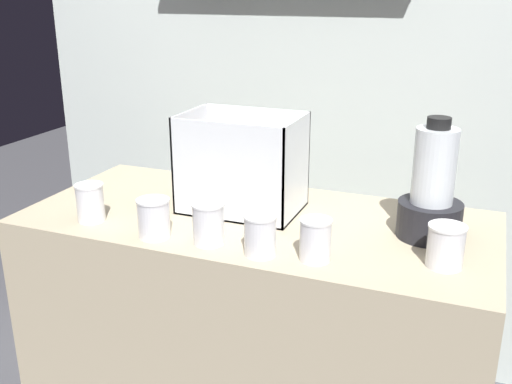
{
  "coord_description": "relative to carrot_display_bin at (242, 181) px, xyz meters",
  "views": [
    {
      "loc": [
        0.62,
        -1.54,
        1.56
      ],
      "look_at": [
        0.0,
        0.0,
        0.98
      ],
      "focal_mm": 41.62,
      "sensor_mm": 36.0,
      "label": 1
    }
  ],
  "objects": [
    {
      "name": "carrot_display_bin",
      "position": [
        0.0,
        0.0,
        0.0
      ],
      "size": [
        0.35,
        0.24,
        0.3
      ],
      "color": "white",
      "rests_on": "counter"
    },
    {
      "name": "juice_cup_carrot_rightmost",
      "position": [
        0.62,
        -0.18,
        -0.04
      ],
      "size": [
        0.09,
        0.09,
        0.11
      ],
      "color": "white",
      "rests_on": "counter"
    },
    {
      "name": "juice_cup_carrot_middle",
      "position": [
        0.02,
        -0.27,
        -0.04
      ],
      "size": [
        0.09,
        0.09,
        0.11
      ],
      "color": "white",
      "rests_on": "counter"
    },
    {
      "name": "juice_cup_carrot_far_left",
      "position": [
        -0.38,
        -0.26,
        -0.04
      ],
      "size": [
        0.08,
        0.08,
        0.11
      ],
      "color": "white",
      "rests_on": "counter"
    },
    {
      "name": "juice_cup_beet_far_right",
      "position": [
        0.32,
        -0.27,
        -0.04
      ],
      "size": [
        0.08,
        0.08,
        0.11
      ],
      "color": "white",
      "rests_on": "counter"
    },
    {
      "name": "blender_pitcher",
      "position": [
        0.56,
        -0.01,
        0.03
      ],
      "size": [
        0.18,
        0.18,
        0.34
      ],
      "color": "black",
      "rests_on": "counter"
    },
    {
      "name": "counter",
      "position": [
        0.07,
        -0.05,
        -0.54
      ],
      "size": [
        1.4,
        0.64,
        0.9
      ],
      "primitive_type": "cube",
      "color": "tan",
      "rests_on": "ground_plane"
    },
    {
      "name": "back_wall_unit",
      "position": [
        0.06,
        0.72,
        0.28
      ],
      "size": [
        2.6,
        0.24,
        2.5
      ],
      "color": "silver",
      "rests_on": "ground_plane"
    },
    {
      "name": "juice_cup_orange_left",
      "position": [
        -0.14,
        -0.29,
        -0.04
      ],
      "size": [
        0.09,
        0.09,
        0.11
      ],
      "color": "white",
      "rests_on": "counter"
    },
    {
      "name": "juice_cup_beet_right",
      "position": [
        0.17,
        -0.29,
        -0.05
      ],
      "size": [
        0.09,
        0.09,
        0.11
      ],
      "color": "white",
      "rests_on": "counter"
    }
  ]
}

